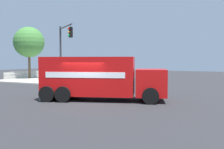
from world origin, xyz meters
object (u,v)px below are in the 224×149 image
traffic_light_primary (64,46)px  shade_tree_near (29,42)px  pedestrian_near_corner (71,72)px  delivery_truck (99,78)px

traffic_light_primary → shade_tree_near: size_ratio=0.85×
pedestrian_near_corner → delivery_truck: bearing=41.8°
delivery_truck → shade_tree_near: bearing=-123.4°
pedestrian_near_corner → shade_tree_near: shade_tree_near is taller
delivery_truck → pedestrian_near_corner: bearing=-138.2°
delivery_truck → pedestrian_near_corner: 16.68m
traffic_light_primary → pedestrian_near_corner: 7.94m
pedestrian_near_corner → shade_tree_near: bearing=-82.7°
pedestrian_near_corner → shade_tree_near: (0.83, -6.47, 4.09)m
delivery_truck → shade_tree_near: 21.38m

